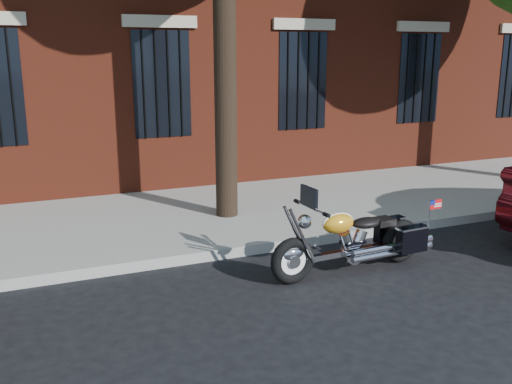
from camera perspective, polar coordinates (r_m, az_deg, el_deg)
name	(u,v)px	position (r m, az deg, el deg)	size (l,w,h in m)	color
ground	(271,293)	(6.92, 1.51, -10.11)	(120.00, 120.00, 0.00)	black
curb	(231,251)	(8.08, -2.54, -5.94)	(40.00, 0.16, 0.15)	gray
sidewalk	(192,217)	(9.78, -6.39, -2.46)	(40.00, 3.60, 0.15)	gray
motorcycle	(358,241)	(7.56, 10.16, -4.89)	(2.42, 0.75, 1.22)	black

